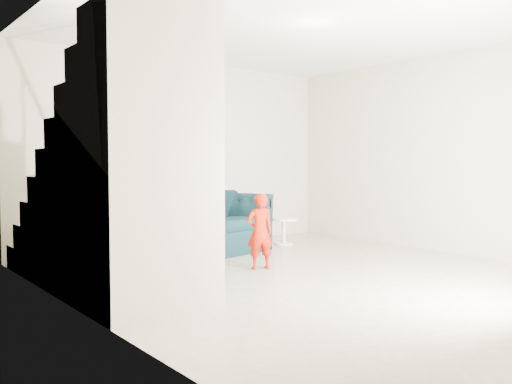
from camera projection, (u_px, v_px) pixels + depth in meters
floor at (313, 276)px, 5.83m from camera, size 5.50×5.50×0.00m
ceiling at (315, 22)px, 5.69m from camera, size 5.50×5.50×0.00m
back_wall at (183, 154)px, 7.93m from camera, size 5.00×0.00×5.00m
left_wall at (83, 145)px, 4.23m from camera, size 0.00×5.50×5.50m
right_wall at (448, 153)px, 7.30m from camera, size 0.00×5.50×5.50m
armchair at (218, 223)px, 7.47m from camera, size 1.39×1.28×0.78m
toddler at (260, 231)px, 6.19m from camera, size 0.36×0.29×0.87m
side_table at (284, 227)px, 8.08m from camera, size 0.40×0.40×0.40m
staircase at (116, 192)px, 4.99m from camera, size 1.02×3.03×3.62m
cushion at (223, 204)px, 7.80m from camera, size 0.40×0.19×0.40m
throw at (188, 219)px, 7.04m from camera, size 0.05×0.55×0.62m
phone at (271, 203)px, 6.21m from camera, size 0.03×0.05×0.10m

